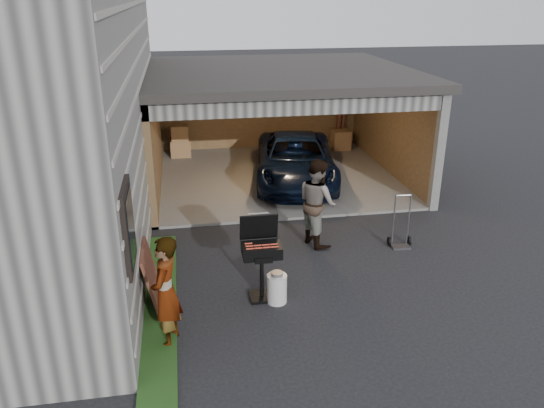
{
  "coord_description": "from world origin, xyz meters",
  "views": [
    {
      "loc": [
        -1.74,
        -7.04,
        4.74
      ],
      "look_at": [
        -0.21,
        1.72,
        1.15
      ],
      "focal_mm": 35.0,
      "sensor_mm": 36.0,
      "label": 1
    }
  ],
  "objects": [
    {
      "name": "ground",
      "position": [
        0.0,
        0.0,
        0.0
      ],
      "size": [
        80.0,
        80.0,
        0.0
      ],
      "primitive_type": "plane",
      "color": "black",
      "rests_on": "ground"
    },
    {
      "name": "plywood_panel",
      "position": [
        -2.34,
        0.47,
        0.53
      ],
      "size": [
        0.27,
        0.96,
        1.05
      ],
      "primitive_type": "cube",
      "rotation": [
        0.0,
        -0.21,
        0.0
      ],
      "color": "#53291C",
      "rests_on": "ground"
    },
    {
      "name": "bbq_grill",
      "position": [
        -0.6,
        0.49,
        0.83
      ],
      "size": [
        0.63,
        0.55,
        1.39
      ],
      "color": "black",
      "rests_on": "ground"
    },
    {
      "name": "man",
      "position": [
        0.8,
        2.32,
        0.88
      ],
      "size": [
        0.9,
        1.02,
        1.76
      ],
      "primitive_type": "imported",
      "rotation": [
        0.0,
        0.0,
        1.89
      ],
      "color": "#4D221E",
      "rests_on": "ground"
    },
    {
      "name": "groundcover_strip",
      "position": [
        -2.25,
        -1.0,
        0.03
      ],
      "size": [
        0.5,
        8.0,
        0.06
      ],
      "primitive_type": "cube",
      "color": "#193814",
      "rests_on": "ground"
    },
    {
      "name": "propane_tank",
      "position": [
        -0.38,
        0.29,
        0.25
      ],
      "size": [
        0.43,
        0.43,
        0.49
      ],
      "primitive_type": "cylinder",
      "rotation": [
        0.0,
        0.0,
        -0.4
      ],
      "color": "white",
      "rests_on": "ground"
    },
    {
      "name": "hand_truck",
      "position": [
        2.41,
        1.87,
        0.21
      ],
      "size": [
        0.46,
        0.35,
        1.09
      ],
      "rotation": [
        0.0,
        0.0,
        -0.07
      ],
      "color": "slate",
      "rests_on": "ground"
    },
    {
      "name": "woman",
      "position": [
        -2.1,
        -0.5,
        0.84
      ],
      "size": [
        0.55,
        0.7,
        1.67
      ],
      "primitive_type": "imported",
      "rotation": [
        0.0,
        0.0,
        -1.84
      ],
      "color": "silver",
      "rests_on": "ground"
    },
    {
      "name": "minivan",
      "position": [
        1.14,
        5.85,
        0.6
      ],
      "size": [
        2.66,
        4.56,
        1.19
      ],
      "primitive_type": "imported",
      "rotation": [
        0.0,
        0.0,
        -0.16
      ],
      "color": "black",
      "rests_on": "ground"
    },
    {
      "name": "garage",
      "position": [
        0.76,
        6.79,
        1.87
      ],
      "size": [
        6.8,
        6.3,
        2.9
      ],
      "color": "#605E59",
      "rests_on": "ground"
    }
  ]
}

